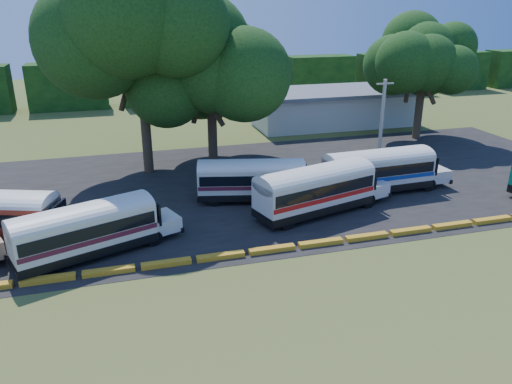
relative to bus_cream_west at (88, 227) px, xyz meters
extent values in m
plane|color=#36501A|center=(8.44, -3.39, -1.75)|extent=(160.00, 160.00, 0.00)
cube|color=black|center=(9.44, 8.61, -1.74)|extent=(64.00, 24.00, 0.02)
cube|color=gold|center=(-2.06, -2.39, -1.60)|extent=(2.70, 0.45, 0.30)
cube|color=gold|center=(0.94, -2.39, -1.60)|extent=(2.70, 0.45, 0.30)
cube|color=gold|center=(3.94, -2.39, -1.60)|extent=(2.70, 0.45, 0.30)
cube|color=gold|center=(6.94, -2.39, -1.60)|extent=(2.70, 0.45, 0.30)
cube|color=gold|center=(9.94, -2.39, -1.60)|extent=(2.70, 0.45, 0.30)
cube|color=gold|center=(12.94, -2.39, -1.60)|extent=(2.70, 0.45, 0.30)
cube|color=gold|center=(15.94, -2.39, -1.60)|extent=(2.70, 0.45, 0.30)
cube|color=gold|center=(18.94, -2.39, -1.60)|extent=(2.70, 0.45, 0.30)
cube|color=gold|center=(21.94, -2.39, -1.60)|extent=(2.70, 0.45, 0.30)
cube|color=gold|center=(24.94, -2.39, -1.60)|extent=(2.70, 0.45, 0.30)
cube|color=beige|center=(26.44, 26.61, 0.05)|extent=(18.00, 8.00, 3.60)
cube|color=#585B5F|center=(26.44, 26.61, 2.05)|extent=(19.00, 9.00, 0.40)
cube|color=black|center=(-3.56, 44.61, 1.25)|extent=(10.00, 4.00, 6.00)
cube|color=black|center=(8.44, 44.61, 1.25)|extent=(10.00, 4.00, 6.00)
cube|color=black|center=(20.44, 44.61, 1.25)|extent=(10.00, 4.00, 6.00)
cube|color=black|center=(32.44, 44.61, 1.25)|extent=(10.00, 4.00, 6.00)
cube|color=black|center=(44.44, 44.61, 1.25)|extent=(10.00, 4.00, 6.00)
cube|color=black|center=(56.44, 44.61, 1.25)|extent=(10.00, 4.00, 6.00)
cube|color=black|center=(-4.75, 0.94, -1.18)|extent=(1.11, 2.43, 0.31)
cylinder|color=black|center=(-2.48, 0.94, -1.25)|extent=(1.02, 0.59, 0.99)
cylinder|color=black|center=(-1.77, 2.93, -1.25)|extent=(1.02, 0.59, 0.99)
cube|color=maroon|center=(-1.10, 1.56, -0.81)|extent=(2.41, 2.65, 0.94)
cube|color=black|center=(-1.69, 1.77, 0.16)|extent=(0.91, 2.19, 1.36)
cube|color=black|center=(-0.31, 1.28, -1.20)|extent=(0.99, 2.34, 0.30)
cylinder|color=black|center=(3.57, 0.27, -1.28)|extent=(0.96, 0.57, 0.93)
cylinder|color=black|center=(2.86, 2.14, -1.28)|extent=(0.96, 0.57, 0.93)
cylinder|color=black|center=(-2.37, -1.96, -1.28)|extent=(0.96, 0.57, 0.93)
cylinder|color=black|center=(-3.07, -0.09, -1.28)|extent=(0.96, 0.57, 0.93)
cube|color=black|center=(-0.19, -0.07, -1.14)|extent=(7.98, 4.87, 0.51)
cube|color=white|center=(-0.19, -0.07, -0.04)|extent=(7.98, 4.87, 1.71)
cube|color=black|center=(-0.19, -0.07, 0.17)|extent=(7.71, 4.82, 0.72)
cube|color=#591628|center=(-0.19, -0.07, -0.38)|extent=(7.92, 4.88, 0.28)
ellipsoid|color=silver|center=(-0.19, -0.07, 0.82)|extent=(7.98, 4.87, 1.05)
cube|color=white|center=(4.17, 1.57, -0.86)|extent=(2.29, 2.51, 0.89)
cube|color=black|center=(3.62, 1.36, 0.05)|extent=(0.89, 2.06, 1.28)
cube|color=black|center=(4.92, 1.85, -1.23)|extent=(0.96, 2.20, 0.28)
cube|color=black|center=(-3.73, -1.40, -1.23)|extent=(0.96, 2.20, 0.28)
cylinder|color=black|center=(14.19, 3.87, -1.29)|extent=(0.95, 0.46, 0.92)
cylinder|color=black|center=(14.64, 5.78, -1.29)|extent=(0.95, 0.46, 0.92)
cylinder|color=black|center=(8.12, 5.30, -1.29)|extent=(0.95, 0.46, 0.92)
cylinder|color=black|center=(8.57, 7.21, -1.29)|extent=(0.95, 0.46, 0.92)
cube|color=black|center=(10.93, 5.65, -1.15)|extent=(7.84, 3.95, 0.50)
cube|color=silver|center=(10.93, 5.65, -0.07)|extent=(7.84, 3.95, 1.68)
cube|color=black|center=(10.93, 5.65, 0.14)|extent=(7.56, 3.94, 0.70)
cube|color=#571628|center=(10.93, 5.65, -0.40)|extent=(7.77, 3.97, 0.27)
ellipsoid|color=silver|center=(10.93, 5.65, 0.77)|extent=(7.84, 3.95, 1.03)
cube|color=silver|center=(15.39, 4.60, -0.88)|extent=(2.07, 2.34, 0.87)
cube|color=black|center=(14.83, 4.73, 0.02)|extent=(0.62, 2.08, 1.26)
cube|color=black|center=(16.15, 4.42, -1.24)|extent=(0.68, 2.22, 0.27)
cube|color=black|center=(7.32, 6.50, -1.24)|extent=(0.68, 2.22, 0.27)
cylinder|color=black|center=(18.40, 2.07, -1.24)|extent=(1.05, 0.54, 1.01)
cylinder|color=black|center=(17.81, 4.15, -1.24)|extent=(1.05, 0.54, 1.01)
cylinder|color=black|center=(11.79, 0.22, -1.24)|extent=(1.05, 0.54, 1.01)
cylinder|color=black|center=(11.21, 2.30, -1.24)|extent=(1.05, 0.54, 1.01)
cube|color=black|center=(14.32, 2.05, -1.09)|extent=(8.65, 4.66, 0.55)
cube|color=silver|center=(14.32, 2.05, 0.10)|extent=(8.65, 4.66, 1.85)
cube|color=black|center=(14.32, 2.05, 0.33)|extent=(8.35, 4.63, 0.78)
cube|color=#AD1111|center=(14.32, 2.05, -0.26)|extent=(8.58, 4.67, 0.30)
ellipsoid|color=silver|center=(14.32, 2.05, 1.03)|extent=(8.65, 4.66, 1.14)
cube|color=silver|center=(19.17, 3.40, -0.79)|extent=(2.35, 2.63, 0.96)
cube|color=black|center=(18.56, 3.23, 0.20)|extent=(0.77, 2.28, 1.38)
cube|color=black|center=(20.00, 3.64, -1.19)|extent=(0.84, 2.43, 0.30)
cube|color=black|center=(10.38, 0.94, -1.19)|extent=(0.84, 2.43, 0.30)
cylinder|color=black|center=(24.36, 3.76, -1.25)|extent=(1.00, 0.32, 0.99)
cylinder|color=black|center=(24.26, 5.88, -1.25)|extent=(1.00, 0.32, 0.99)
cylinder|color=black|center=(17.62, 3.45, -1.25)|extent=(1.00, 0.32, 0.99)
cylinder|color=black|center=(17.52, 5.57, -1.25)|extent=(1.00, 0.32, 0.99)
cube|color=black|center=(20.44, 4.64, -1.10)|extent=(8.24, 2.85, 0.55)
cube|color=beige|center=(20.44, 4.64, 0.07)|extent=(8.24, 2.85, 1.82)
cube|color=black|center=(20.44, 4.64, 0.29)|extent=(7.92, 2.90, 0.76)
cube|color=navy|center=(20.44, 4.64, -0.29)|extent=(8.16, 2.89, 0.30)
ellipsoid|color=silver|center=(20.44, 4.64, 0.98)|extent=(8.24, 2.85, 1.12)
cube|color=beige|center=(25.40, 4.87, -0.80)|extent=(1.88, 2.26, 0.94)
cube|color=black|center=(24.78, 4.84, 0.17)|extent=(0.25, 2.29, 1.36)
cube|color=black|center=(26.24, 4.91, -1.20)|extent=(0.29, 2.44, 0.30)
cube|color=black|center=(16.43, 4.46, -1.20)|extent=(0.29, 2.44, 0.30)
cylinder|color=#3B2B1D|center=(4.38, 14.38, 2.31)|extent=(0.80, 0.80, 8.11)
cylinder|color=#3B2B1D|center=(5.60, 14.83, 5.79)|extent=(1.41, 2.89, 4.61)
cylinder|color=#3B2B1D|center=(3.38, 15.22, 5.79)|extent=(2.21, 2.52, 4.61)
cylinder|color=#3B2B1D|center=(4.15, 13.10, 5.79)|extent=(2.95, 0.94, 4.61)
ellipsoid|color=black|center=(4.38, 14.38, 10.05)|extent=(12.08, 12.08, 8.86)
cylinder|color=#3B2B1D|center=(10.02, 14.91, 1.12)|extent=(0.80, 0.80, 5.74)
cylinder|color=#3B2B1D|center=(11.24, 15.36, 3.58)|extent=(1.16, 2.19, 3.33)
cylinder|color=#3B2B1D|center=(9.02, 15.75, 3.58)|extent=(1.74, 1.95, 3.33)
cylinder|color=#3B2B1D|center=(9.79, 13.63, 3.58)|extent=(2.22, 0.81, 3.33)
ellipsoid|color=black|center=(10.02, 14.91, 6.75)|extent=(10.59, 10.59, 7.77)
cylinder|color=#3B2B1D|center=(32.43, 18.05, 1.19)|extent=(0.80, 0.80, 5.88)
cylinder|color=#3B2B1D|center=(33.65, 18.50, 3.71)|extent=(1.17, 2.23, 3.40)
cylinder|color=#3B2B1D|center=(31.43, 18.89, 3.71)|extent=(1.76, 1.98, 3.40)
cylinder|color=#3B2B1D|center=(32.21, 16.77, 3.71)|extent=(2.26, 0.82, 3.40)
ellipsoid|color=black|center=(32.43, 18.05, 6.94)|extent=(8.25, 8.25, 6.05)
cylinder|color=gray|center=(24.22, 11.22, 1.94)|extent=(0.30, 0.30, 7.37)
cube|color=gray|center=(24.22, 11.22, 5.25)|extent=(1.60, 0.12, 0.12)
camera|label=1|loc=(2.05, -26.65, 11.60)|focal=35.00mm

